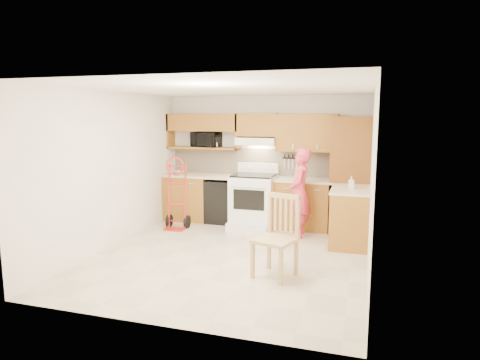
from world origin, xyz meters
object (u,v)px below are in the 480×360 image
at_px(microwave, 206,139).
at_px(person, 300,193).
at_px(dining_chair, 275,237).
at_px(range, 253,197).
at_px(hand_truck, 176,197).

bearing_deg(microwave, person, -12.18).
xyz_separation_m(microwave, person, (2.03, -0.74, -0.86)).
bearing_deg(dining_chair, person, 107.25).
distance_m(microwave, dining_chair, 3.54).
distance_m(microwave, range, 1.55).
xyz_separation_m(range, hand_truck, (-1.36, -0.52, 0.02)).
relative_size(microwave, range, 0.46).
xyz_separation_m(hand_truck, dining_chair, (2.28, -1.80, -0.07)).
height_order(hand_truck, dining_chair, hand_truck).
bearing_deg(microwave, range, -11.39).
height_order(person, dining_chair, person).
bearing_deg(range, person, -20.85).
bearing_deg(hand_truck, dining_chair, -41.78).
height_order(microwave, range, microwave).
distance_m(range, person, 1.03).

